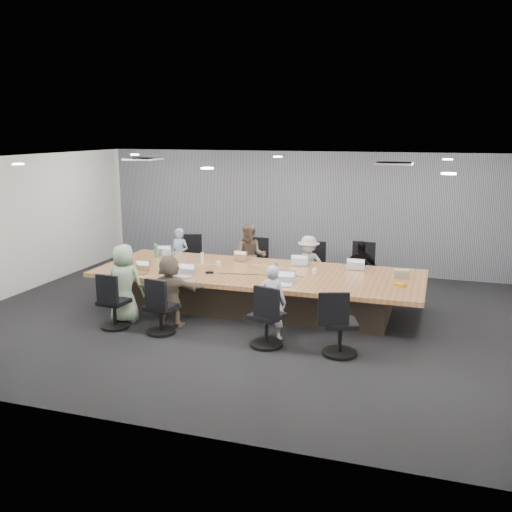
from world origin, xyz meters
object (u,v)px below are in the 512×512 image
(chair_3, at_px, (362,273))
(snack_packet, at_px, (400,285))
(laptop_5, at_px, (183,276))
(stapler, at_px, (274,274))
(chair_6, at_px, (266,321))
(chair_4, at_px, (114,306))
(bottle_clear, at_px, (202,258))
(laptop_2, at_px, (302,264))
(chair_0, at_px, (187,262))
(laptop_1, at_px, (242,259))
(person_6, at_px, (273,302))
(chair_1, at_px, (256,266))
(person_0, at_px, (180,256))
(person_1, at_px, (250,256))
(person_3, at_px, (360,270))
(chair_5, at_px, (161,312))
(chair_2, at_px, (312,271))
(person_2, at_px, (308,265))
(bottle_green_right, at_px, (276,271))
(laptop_4, at_px, (140,273))
(chair_7, at_px, (340,328))
(mug_brown, at_px, (121,262))
(canvas_bag, at_px, (402,274))
(laptop_0, at_px, (168,254))
(person_4, at_px, (124,283))
(laptop_3, at_px, (356,268))
(bottle_green_left, at_px, (156,251))
(laptop_6, at_px, (282,285))
(person_5, at_px, (170,291))

(chair_3, relative_size, snack_packet, 4.84)
(laptop_5, relative_size, stapler, 1.91)
(chair_6, height_order, laptop_5, chair_6)
(chair_4, xyz_separation_m, bottle_clear, (0.77, 1.99, 0.47))
(laptop_2, bearing_deg, chair_0, -24.26)
(laptop_1, xyz_separation_m, laptop_5, (-0.53, -1.60, 0.00))
(person_6, relative_size, snack_packet, 6.80)
(chair_3, height_order, person_6, person_6)
(chair_6, bearing_deg, chair_1, 127.40)
(person_0, bearing_deg, person_1, 7.83)
(person_3, bearing_deg, chair_5, -142.53)
(chair_5, bearing_deg, chair_2, 73.18)
(chair_4, xyz_separation_m, person_2, (2.65, 3.05, 0.22))
(bottle_green_right, bearing_deg, person_3, 54.34)
(chair_3, relative_size, person_3, 0.75)
(chair_1, height_order, laptop_4, chair_1)
(chair_7, distance_m, mug_brown, 4.70)
(chair_5, height_order, laptop_4, laptop_4)
(laptop_4, bearing_deg, canvas_bag, 16.54)
(chair_3, distance_m, person_6, 3.22)
(laptop_0, height_order, person_4, person_4)
(laptop_3, xyz_separation_m, person_6, (-1.01, -2.15, -0.14))
(bottle_green_left, distance_m, bottle_green_right, 2.93)
(canvas_bag, bearing_deg, laptop_6, -148.61)
(chair_7, relative_size, bottle_green_right, 3.01)
(chair_3, xyz_separation_m, person_5, (-2.83, -3.05, 0.19))
(person_0, distance_m, bottle_green_right, 3.21)
(laptop_2, xyz_separation_m, stapler, (-0.27, -1.04, 0.02))
(laptop_4, relative_size, person_5, 0.22)
(person_6, xyz_separation_m, mug_brown, (-3.34, 0.98, 0.19))
(stapler, bearing_deg, laptop_0, 149.57)
(chair_0, distance_m, laptop_1, 1.91)
(chair_4, relative_size, person_3, 0.65)
(chair_1, height_order, laptop_1, chair_1)
(chair_6, distance_m, laptop_0, 3.86)
(chair_5, height_order, chair_7, chair_7)
(chair_0, relative_size, laptop_3, 2.28)
(chair_0, relative_size, person_1, 0.55)
(person_1, relative_size, laptop_2, 4.28)
(laptop_6, bearing_deg, person_1, 116.53)
(chair_0, distance_m, person_0, 0.41)
(person_1, bearing_deg, laptop_6, -73.53)
(laptop_5, xyz_separation_m, bottle_green_right, (1.58, 0.42, 0.13))
(person_3, bearing_deg, person_1, 170.32)
(chair_6, distance_m, laptop_5, 2.06)
(chair_3, distance_m, laptop_6, 2.71)
(person_6, distance_m, bottle_clear, 2.54)
(person_3, height_order, canvas_bag, person_3)
(person_0, xyz_separation_m, laptop_0, (0.00, -0.55, 0.15))
(bottle_green_left, bearing_deg, person_1, 26.24)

